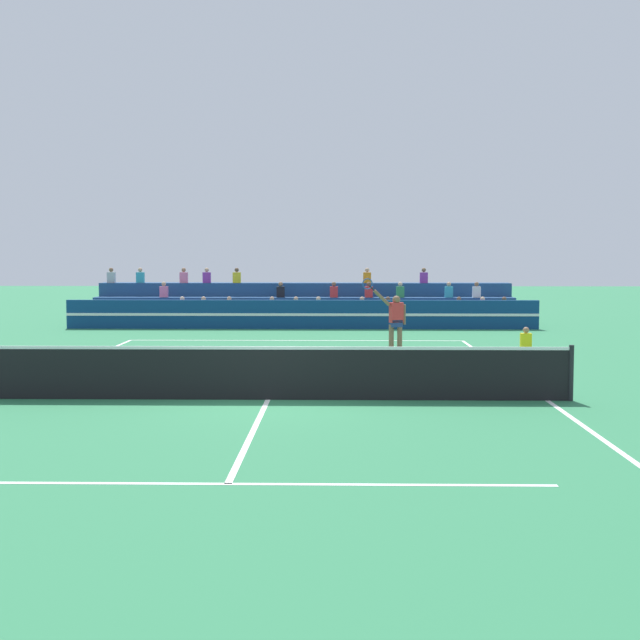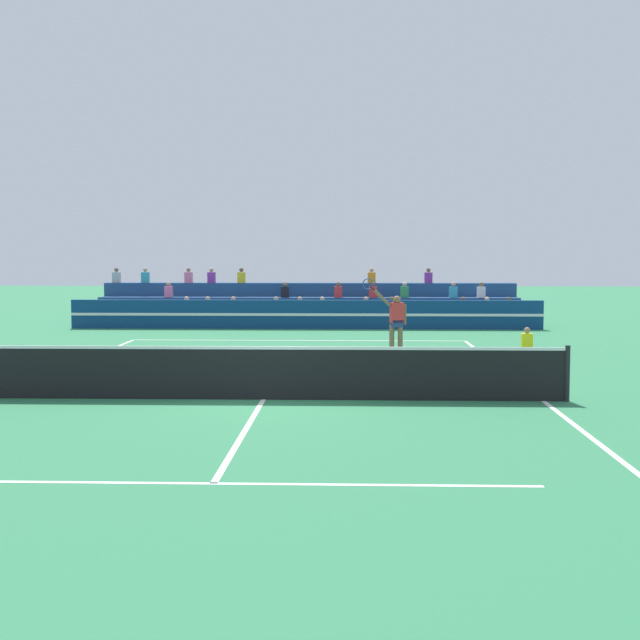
{
  "view_description": "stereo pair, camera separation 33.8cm",
  "coord_description": "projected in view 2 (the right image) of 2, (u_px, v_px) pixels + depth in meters",
  "views": [
    {
      "loc": [
        1.38,
        -17.39,
        2.9
      ],
      "look_at": [
        0.9,
        6.39,
        1.1
      ],
      "focal_mm": 50.0,
      "sensor_mm": 36.0,
      "label": 1
    },
    {
      "loc": [
        1.72,
        -17.38,
        2.9
      ],
      "look_at": [
        0.9,
        6.39,
        1.1
      ],
      "focal_mm": 50.0,
      "sensor_mm": 36.0,
      "label": 2
    }
  ],
  "objects": [
    {
      "name": "tennis_ball",
      "position": [
        168.0,
        362.0,
        23.34
      ],
      "size": [
        0.07,
        0.07,
        0.07
      ],
      "primitive_type": "sphere",
      "color": "#C6DB33",
      "rests_on": "ground"
    },
    {
      "name": "court_lines",
      "position": [
        263.0,
        399.0,
        17.59
      ],
      "size": [
        11.1,
        23.9,
        0.01
      ],
      "color": "white",
      "rests_on": "ground"
    },
    {
      "name": "ground_plane",
      "position": [
        263.0,
        400.0,
        17.59
      ],
      "size": [
        120.0,
        120.0,
        0.0
      ],
      "primitive_type": "plane",
      "color": "#2D7A4C"
    },
    {
      "name": "ball_kid_courtside",
      "position": [
        527.0,
        346.0,
        24.63
      ],
      "size": [
        0.3,
        0.36,
        0.84
      ],
      "color": "black",
      "rests_on": "ground"
    },
    {
      "name": "tennis_net",
      "position": [
        263.0,
        372.0,
        17.55
      ],
      "size": [
        12.0,
        0.1,
        1.1
      ],
      "color": "black",
      "rests_on": "ground"
    },
    {
      "name": "tennis_player",
      "position": [
        396.0,
        322.0,
        24.7
      ],
      "size": [
        1.29,
        0.56,
        2.27
      ],
      "color": "brown",
      "rests_on": "ground"
    },
    {
      "name": "bleacher_stand",
      "position": [
        309.0,
        308.0,
        36.46
      ],
      "size": [
        17.0,
        2.85,
        2.28
      ],
      "color": "navy",
      "rests_on": "ground"
    },
    {
      "name": "sponsor_banner_wall",
      "position": [
        305.0,
        314.0,
        33.95
      ],
      "size": [
        18.0,
        0.26,
        1.1
      ],
      "color": "navy",
      "rests_on": "ground"
    }
  ]
}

